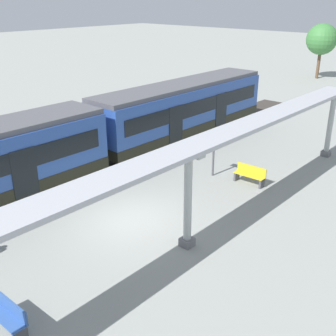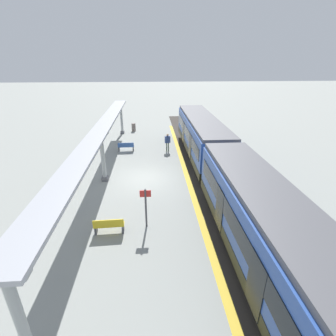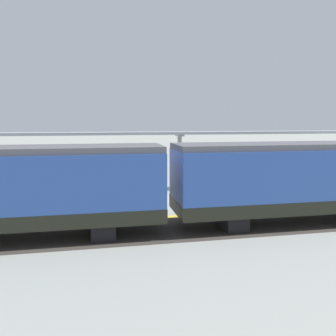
{
  "view_description": "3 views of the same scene",
  "coord_description": "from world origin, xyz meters",
  "views": [
    {
      "loc": [
        10.84,
        -9.78,
        8.25
      ],
      "look_at": [
        0.33,
        1.92,
        1.72
      ],
      "focal_mm": 44.73,
      "sensor_mm": 36.0,
      "label": 1
    },
    {
      "loc": [
        -0.56,
        16.62,
        8.02
      ],
      "look_at": [
        -1.65,
        0.64,
        1.07
      ],
      "focal_mm": 26.74,
      "sensor_mm": 36.0,
      "label": 2
    },
    {
      "loc": [
        -17.94,
        4.91,
        4.4
      ],
      "look_at": [
        -1.18,
        1.64,
        2.01
      ],
      "focal_mm": 35.84,
      "sensor_mm": 36.0,
      "label": 3
    }
  ],
  "objects": [
    {
      "name": "canopy_beam",
      "position": [
        2.87,
        -0.2,
        3.66
      ],
      "size": [
        1.2,
        25.47,
        0.16
      ],
      "primitive_type": "cube",
      "color": "#A8AAB2",
      "rests_on": "canopy_pillar_nearest"
    },
    {
      "name": "passenger_waiting_near_edge",
      "position": [
        -2.05,
        -5.84,
        1.07
      ],
      "size": [
        0.53,
        0.32,
        1.71
      ],
      "color": "#495D4F",
      "rests_on": "ground"
    },
    {
      "name": "train_far_carriage",
      "position": [
        -4.92,
        9.08,
        1.83
      ],
      "size": [
        2.65,
        12.89,
        3.48
      ],
      "color": "#2A4D9E",
      "rests_on": "ground"
    },
    {
      "name": "bench_mid_platform",
      "position": [
        1.89,
        -6.15,
        0.44
      ],
      "size": [
        1.51,
        0.48,
        0.86
      ],
      "color": "#32579C",
      "rests_on": "ground"
    },
    {
      "name": "bench_near_end",
      "position": [
        1.68,
        6.19,
        0.44
      ],
      "size": [
        1.52,
        0.5,
        0.86
      ],
      "color": "gold",
      "rests_on": "ground"
    },
    {
      "name": "platform_info_sign",
      "position": [
        -0.18,
        5.77,
        1.33
      ],
      "size": [
        0.56,
        0.1,
        2.2
      ],
      "color": "#4C4C51",
      "rests_on": "ground"
    },
    {
      "name": "canopy_pillar_second",
      "position": [
        2.87,
        0.09,
        1.81
      ],
      "size": [
        1.1,
        0.44,
        3.58
      ],
      "color": "slate",
      "rests_on": "ground"
    },
    {
      "name": "tactile_edge_strip",
      "position": [
        -3.13,
        0.0,
        0.0
      ],
      "size": [
        0.38,
        31.69,
        0.01
      ],
      "primitive_type": "cube",
      "color": "gold",
      "rests_on": "ground"
    },
    {
      "name": "ground_plane",
      "position": [
        0.0,
        0.0,
        0.0
      ],
      "size": [
        176.0,
        176.0,
        0.0
      ],
      "primitive_type": "plane",
      "color": "gray"
    },
    {
      "name": "train_near_carriage",
      "position": [
        -4.92,
        -4.38,
        1.83
      ],
      "size": [
        2.65,
        12.89,
        3.48
      ],
      "color": "#2A4D9E",
      "rests_on": "ground"
    },
    {
      "name": "trash_bin",
      "position": [
        1.59,
        -13.49,
        0.47
      ],
      "size": [
        0.48,
        0.48,
        0.95
      ],
      "primitive_type": "cylinder",
      "color": "#70645D",
      "rests_on": "ground"
    },
    {
      "name": "canopy_pillar_third",
      "position": [
        2.87,
        12.14,
        1.81
      ],
      "size": [
        1.1,
        0.44,
        3.58
      ],
      "color": "slate",
      "rests_on": "ground"
    },
    {
      "name": "canopy_pillar_nearest",
      "position": [
        2.87,
        -12.53,
        1.81
      ],
      "size": [
        1.1,
        0.44,
        3.58
      ],
      "color": "slate",
      "rests_on": "ground"
    },
    {
      "name": "trackbed",
      "position": [
        -4.92,
        0.0,
        0.0
      ],
      "size": [
        3.2,
        43.69,
        0.01
      ],
      "primitive_type": "cube",
      "color": "#38332D",
      "rests_on": "ground"
    }
  ]
}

